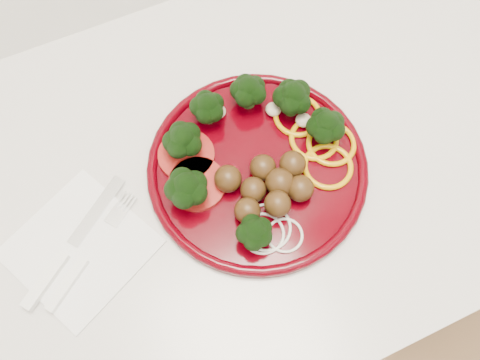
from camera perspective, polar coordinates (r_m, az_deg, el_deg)
name	(u,v)px	position (r m, az deg, el deg)	size (l,w,h in m)	color
counter	(273,238)	(1.16, 3.58, -6.21)	(2.40, 0.60, 0.90)	silver
plate	(255,161)	(0.70, 1.61, 2.02)	(0.29, 0.29, 0.07)	#3E0007
napkin	(80,248)	(0.71, -16.69, -6.94)	(0.15, 0.15, 0.00)	white
knife	(62,258)	(0.70, -18.43, -7.87)	(0.17, 0.13, 0.01)	silver
fork	(77,270)	(0.69, -16.95, -9.16)	(0.15, 0.11, 0.01)	white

